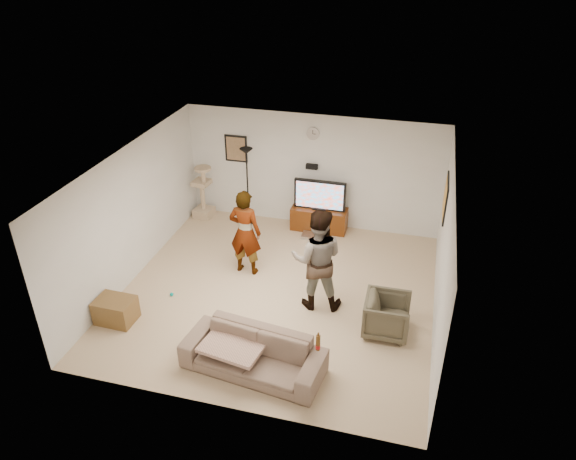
% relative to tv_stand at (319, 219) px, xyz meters
% --- Properties ---
extents(floor, '(5.50, 5.50, 0.02)m').
position_rel_tv_stand_xyz_m(floor, '(-0.23, -2.50, -0.26)').
color(floor, tan).
rests_on(floor, ground).
extents(ceiling, '(5.50, 5.50, 0.02)m').
position_rel_tv_stand_xyz_m(ceiling, '(-0.23, -2.50, 2.26)').
color(ceiling, white).
rests_on(ceiling, wall_back).
extents(wall_back, '(5.50, 0.04, 2.50)m').
position_rel_tv_stand_xyz_m(wall_back, '(-0.23, 0.25, 1.00)').
color(wall_back, silver).
rests_on(wall_back, floor).
extents(wall_front, '(5.50, 0.04, 2.50)m').
position_rel_tv_stand_xyz_m(wall_front, '(-0.23, -5.25, 1.00)').
color(wall_front, silver).
rests_on(wall_front, floor).
extents(wall_left, '(0.04, 5.50, 2.50)m').
position_rel_tv_stand_xyz_m(wall_left, '(-2.98, -2.50, 1.00)').
color(wall_left, silver).
rests_on(wall_left, floor).
extents(wall_right, '(0.04, 5.50, 2.50)m').
position_rel_tv_stand_xyz_m(wall_right, '(2.52, -2.50, 1.00)').
color(wall_right, silver).
rests_on(wall_right, floor).
extents(wall_clock, '(0.26, 0.04, 0.26)m').
position_rel_tv_stand_xyz_m(wall_clock, '(-0.23, 0.22, 1.85)').
color(wall_clock, silver).
rests_on(wall_clock, wall_back).
extents(wall_speaker, '(0.25, 0.10, 0.10)m').
position_rel_tv_stand_xyz_m(wall_speaker, '(-0.23, 0.19, 1.13)').
color(wall_speaker, black).
rests_on(wall_speaker, wall_back).
extents(picture_back, '(0.42, 0.03, 0.52)m').
position_rel_tv_stand_xyz_m(picture_back, '(-1.93, 0.23, 1.35)').
color(picture_back, '#7F6245').
rests_on(picture_back, wall_back).
extents(picture_right, '(0.03, 0.78, 0.62)m').
position_rel_tv_stand_xyz_m(picture_right, '(2.50, -0.90, 1.25)').
color(picture_right, '#EDA140').
rests_on(picture_right, wall_right).
extents(tv_stand, '(1.20, 0.45, 0.50)m').
position_rel_tv_stand_xyz_m(tv_stand, '(0.00, 0.00, 0.00)').
color(tv_stand, '#492109').
rests_on(tv_stand, floor).
extents(console_box, '(0.40, 0.30, 0.07)m').
position_rel_tv_stand_xyz_m(console_box, '(-0.08, -0.40, -0.22)').
color(console_box, '#B8B8BC').
rests_on(console_box, floor).
extents(tv, '(1.11, 0.08, 0.66)m').
position_rel_tv_stand_xyz_m(tv, '(0.00, 0.00, 0.58)').
color(tv, black).
rests_on(tv, tv_stand).
extents(tv_screen, '(1.02, 0.01, 0.58)m').
position_rel_tv_stand_xyz_m(tv_screen, '(0.00, -0.04, 0.58)').
color(tv_screen, '#1CA3E4').
rests_on(tv_screen, tv).
extents(floor_lamp, '(0.32, 0.32, 1.73)m').
position_rel_tv_stand_xyz_m(floor_lamp, '(-1.60, -0.06, 0.62)').
color(floor_lamp, black).
rests_on(floor_lamp, floor).
extents(cat_tree, '(0.44, 0.44, 1.24)m').
position_rel_tv_stand_xyz_m(cat_tree, '(-2.67, -0.09, 0.37)').
color(cat_tree, tan).
rests_on(cat_tree, floor).
extents(person_left, '(0.65, 0.45, 1.70)m').
position_rel_tv_stand_xyz_m(person_left, '(-1.00, -1.97, 0.60)').
color(person_left, '#9A9A9A').
rests_on(person_left, floor).
extents(person_right, '(1.00, 0.83, 1.85)m').
position_rel_tv_stand_xyz_m(person_right, '(0.51, -2.64, 0.67)').
color(person_right, navy).
rests_on(person_right, floor).
extents(sofa, '(2.19, 1.08, 0.61)m').
position_rel_tv_stand_xyz_m(sofa, '(-0.04, -4.46, 0.06)').
color(sofa, '#725C4E').
rests_on(sofa, floor).
extents(throw_blanket, '(1.00, 0.84, 0.06)m').
position_rel_tv_stand_xyz_m(throw_blanket, '(-0.34, -4.46, 0.16)').
color(throw_blanket, tan).
rests_on(throw_blanket, sofa).
extents(beer_bottle, '(0.06, 0.06, 0.25)m').
position_rel_tv_stand_xyz_m(beer_bottle, '(0.92, -4.46, 0.49)').
color(beer_bottle, '#5B3613').
rests_on(beer_bottle, sofa).
extents(armchair, '(0.74, 0.72, 0.67)m').
position_rel_tv_stand_xyz_m(armchair, '(1.77, -3.08, 0.08)').
color(armchair, '#494434').
rests_on(armchair, floor).
extents(side_table, '(0.64, 0.49, 0.42)m').
position_rel_tv_stand_xyz_m(side_table, '(-2.63, -3.95, -0.04)').
color(side_table, brown).
rests_on(side_table, floor).
extents(toy_ball, '(0.07, 0.07, 0.07)m').
position_rel_tv_stand_xyz_m(toy_ball, '(-2.05, -3.09, -0.22)').
color(toy_ball, '#009191').
rests_on(toy_ball, floor).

